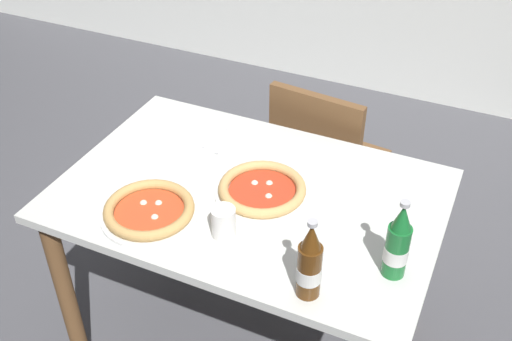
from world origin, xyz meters
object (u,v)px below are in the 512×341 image
pizza_marinara_far (262,190)px  pizza_margherita_near (149,211)px  napkin_with_cutlery (222,139)px  dining_table_main (250,219)px  beer_bottle_left (309,264)px  beer_bottle_center (398,244)px  paper_cup (223,222)px  chair_behind_table (323,162)px

pizza_marinara_far → pizza_margherita_near: bearing=-139.3°
pizza_marinara_far → napkin_with_cutlery: 0.35m
dining_table_main → beer_bottle_left: 0.50m
dining_table_main → pizza_margherita_near: (-0.22, -0.23, 0.14)m
napkin_with_cutlery → pizza_marinara_far: bearing=-41.7°
pizza_margherita_near → dining_table_main: bearing=46.0°
pizza_marinara_far → beer_bottle_left: bearing=-49.4°
pizza_margherita_near → napkin_with_cutlery: 0.46m
pizza_margherita_near → beer_bottle_center: size_ratio=1.19×
pizza_margherita_near → paper_cup: size_ratio=3.10×
paper_cup → pizza_marinara_far: bearing=82.5°
pizza_margherita_near → beer_bottle_center: beer_bottle_center is taller
beer_bottle_center → chair_behind_table: bearing=120.3°
chair_behind_table → beer_bottle_left: bearing=112.3°
chair_behind_table → pizza_margherita_near: (-0.28, -0.84, 0.29)m
dining_table_main → beer_bottle_left: beer_bottle_left is taller
napkin_with_cutlery → paper_cup: paper_cup is taller
dining_table_main → paper_cup: paper_cup is taller
chair_behind_table → beer_bottle_center: size_ratio=3.44×
dining_table_main → paper_cup: 0.27m
pizza_marinara_far → beer_bottle_left: (0.27, -0.32, 0.08)m
chair_behind_table → beer_bottle_center: 0.96m
chair_behind_table → beer_bottle_left: 1.04m
pizza_margherita_near → pizza_marinara_far: bearing=40.7°
beer_bottle_left → beer_bottle_center: 0.25m
beer_bottle_left → pizza_margherita_near: bearing=170.7°
pizza_margherita_near → pizza_marinara_far: 0.35m
beer_bottle_left → chair_behind_table: bearing=105.9°
pizza_marinara_far → beer_bottle_center: size_ratio=1.20×
napkin_with_cutlery → paper_cup: 0.50m
beer_bottle_left → napkin_with_cutlery: beer_bottle_left is taller
pizza_margherita_near → paper_cup: paper_cup is taller
dining_table_main → pizza_margherita_near: bearing=-134.0°
chair_behind_table → pizza_marinara_far: bearing=95.7°
pizza_margherita_near → paper_cup: bearing=4.8°
beer_bottle_center → beer_bottle_left: bearing=-138.5°
chair_behind_table → napkin_with_cutlery: size_ratio=4.45×
pizza_marinara_far → paper_cup: paper_cup is taller
pizza_margherita_near → pizza_marinara_far: same height
dining_table_main → beer_bottle_center: bearing=-17.4°
dining_table_main → pizza_margherita_near: pizza_margherita_near is taller
pizza_margherita_near → beer_bottle_center: bearing=5.9°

